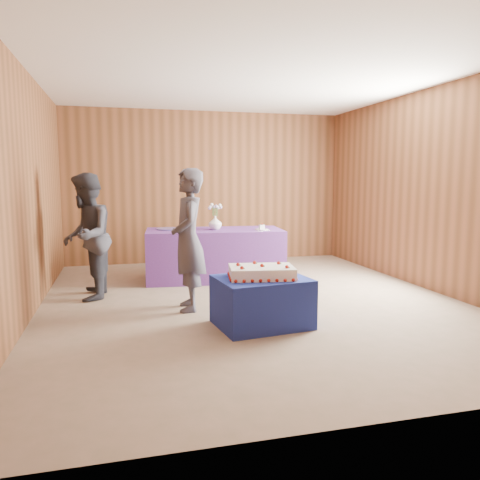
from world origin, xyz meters
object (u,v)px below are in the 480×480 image
object	(u,v)px
serving_table	(215,254)
cake_table	(262,302)
guest_right	(87,237)
vase	(215,223)
guest_left	(188,240)
sheet_cake	(262,272)

from	to	relation	value
serving_table	cake_table	bearing A→B (deg)	-83.81
guest_right	vase	bearing A→B (deg)	116.32
cake_table	guest_left	size ratio (longest dim) A/B	0.56
serving_table	vase	xyz separation A→B (m)	(0.01, -0.02, 0.48)
vase	guest_left	world-z (taller)	guest_left
sheet_cake	vase	xyz separation A→B (m)	(-0.01, 2.33, 0.29)
serving_table	guest_left	distance (m)	1.72
serving_table	sheet_cake	bearing A→B (deg)	-83.93
serving_table	guest_right	world-z (taller)	guest_right
guest_right	sheet_cake	bearing A→B (deg)	51.95
cake_table	guest_right	xyz separation A→B (m)	(-1.79, 1.58, 0.54)
vase	guest_right	distance (m)	1.92
serving_table	vase	distance (m)	0.48
sheet_cake	vase	distance (m)	2.35
guest_left	vase	bearing A→B (deg)	161.56
cake_table	serving_table	size ratio (longest dim) A/B	0.45
cake_table	vase	world-z (taller)	vase
sheet_cake	serving_table	bearing A→B (deg)	99.39
cake_table	sheet_cake	distance (m)	0.31
sheet_cake	vase	bearing A→B (deg)	99.24
cake_table	serving_table	world-z (taller)	serving_table
serving_table	sheet_cake	size ratio (longest dim) A/B	2.72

